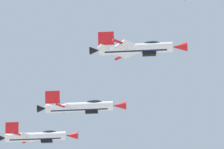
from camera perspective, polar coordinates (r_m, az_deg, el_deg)
The scene contains 3 objects.
fighter_jet_right_wing at distance 90.39m, azimuth 2.64°, elevation 2.67°, with size 15.92×8.72×6.12m.
fighter_jet_left_outer at distance 98.85m, azimuth -3.21°, elevation -3.37°, with size 15.92×8.25×6.73m.
fighter_jet_right_outer at distance 110.99m, azimuth -7.70°, elevation -6.37°, with size 15.92×8.90×5.87m.
Camera 1 is at (2.62, 0.19, 1.66)m, focal length 88.79 mm.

